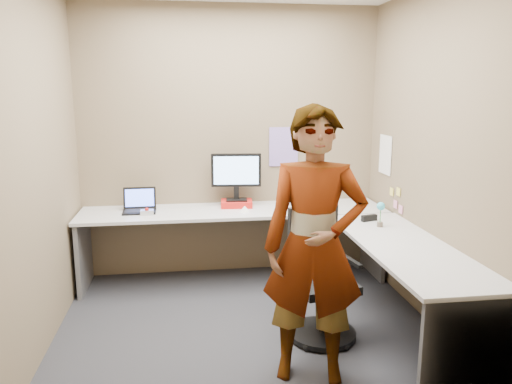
{
  "coord_description": "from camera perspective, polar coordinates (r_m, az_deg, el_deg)",
  "views": [
    {
      "loc": [
        -0.45,
        -3.73,
        1.89
      ],
      "look_at": [
        0.12,
        0.25,
        1.05
      ],
      "focal_mm": 35.0,
      "sensor_mm": 36.0,
      "label": 1
    }
  ],
  "objects": [
    {
      "name": "laptop",
      "position": [
        4.91,
        -13.17,
        -1.51
      ],
      "size": [
        0.31,
        0.26,
        0.22
      ],
      "rotation": [
        0.0,
        0.0,
        0.02
      ],
      "color": "black",
      "rests_on": "desk"
    },
    {
      "name": "person",
      "position": [
        3.22,
        6.68,
        -6.21
      ],
      "size": [
        0.74,
        0.58,
        1.8
      ],
      "primitive_type": "imported",
      "rotation": [
        0.0,
        0.0,
        -0.24
      ],
      "color": "#999399",
      "rests_on": "ground"
    },
    {
      "name": "wall_back",
      "position": [
        5.08,
        -2.97,
        5.67
      ],
      "size": [
        3.0,
        0.0,
        3.0
      ],
      "primitive_type": "plane",
      "rotation": [
        1.57,
        0.0,
        0.0
      ],
      "color": "brown",
      "rests_on": "ground"
    },
    {
      "name": "calendar_purple",
      "position": [
        5.15,
        3.18,
        5.19
      ],
      "size": [
        0.3,
        0.01,
        0.4
      ],
      "primitive_type": "cube",
      "color": "#846BB7",
      "rests_on": "wall_back"
    },
    {
      "name": "stapler",
      "position": [
        4.55,
        12.81,
        -2.91
      ],
      "size": [
        0.16,
        0.08,
        0.05
      ],
      "primitive_type": "cube",
      "rotation": [
        0.0,
        0.0,
        0.28
      ],
      "color": "black",
      "rests_on": "desk"
    },
    {
      "name": "sticky_note_c",
      "position": [
        4.76,
        16.2,
        -1.92
      ],
      "size": [
        0.01,
        0.07,
        0.07
      ],
      "primitive_type": "cube",
      "color": "pink",
      "rests_on": "wall_right"
    },
    {
      "name": "wall_right",
      "position": [
        4.25,
        19.37,
        3.82
      ],
      "size": [
        0.0,
        2.7,
        2.7
      ],
      "primitive_type": "plane",
      "rotation": [
        1.57,
        0.0,
        -1.57
      ],
      "color": "brown",
      "rests_on": "ground"
    },
    {
      "name": "paper_ream",
      "position": [
        4.98,
        -2.23,
        -1.32
      ],
      "size": [
        0.33,
        0.25,
        0.06
      ],
      "primitive_type": "cube",
      "rotation": [
        0.0,
        0.0,
        -0.08
      ],
      "color": "#B41712",
      "rests_on": "desk"
    },
    {
      "name": "trackball_mouse",
      "position": [
        4.77,
        -12.34,
        -2.25
      ],
      "size": [
        0.12,
        0.08,
        0.07
      ],
      "color": "#B7B7BC",
      "rests_on": "desk"
    },
    {
      "name": "calendar_white",
      "position": [
        5.06,
        14.56,
        4.14
      ],
      "size": [
        0.01,
        0.28,
        0.38
      ],
      "primitive_type": "cube",
      "color": "white",
      "rests_on": "wall_right"
    },
    {
      "name": "sticky_note_d",
      "position": [
        4.93,
        15.24,
        0.03
      ],
      "size": [
        0.01,
        0.07,
        0.07
      ],
      "primitive_type": "cube",
      "color": "#F2E059",
      "rests_on": "wall_right"
    },
    {
      "name": "desk",
      "position": [
        4.41,
        3.9,
        -5.4
      ],
      "size": [
        2.98,
        2.58,
        0.73
      ],
      "color": "silver",
      "rests_on": "ground"
    },
    {
      "name": "sticky_note_a",
      "position": [
        4.79,
        15.96,
        0.02
      ],
      "size": [
        0.01,
        0.07,
        0.07
      ],
      "primitive_type": "cube",
      "color": "#F2E059",
      "rests_on": "wall_right"
    },
    {
      "name": "ground",
      "position": [
        4.21,
        -1.13,
        -14.9
      ],
      "size": [
        3.0,
        3.0,
        0.0
      ],
      "primitive_type": "plane",
      "color": "#222226",
      "rests_on": "ground"
    },
    {
      "name": "sticky_note_b",
      "position": [
        4.87,
        15.64,
        -1.36
      ],
      "size": [
        0.01,
        0.07,
        0.07
      ],
      "primitive_type": "cube",
      "color": "pink",
      "rests_on": "wall_right"
    },
    {
      "name": "wall_left",
      "position": [
        3.92,
        -23.58,
        2.89
      ],
      "size": [
        0.0,
        2.7,
        2.7
      ],
      "primitive_type": "plane",
      "rotation": [
        1.57,
        0.0,
        1.57
      ],
      "color": "brown",
      "rests_on": "ground"
    },
    {
      "name": "flower",
      "position": [
        4.36,
        14.05,
        -2.06
      ],
      "size": [
        0.07,
        0.07,
        0.22
      ],
      "color": "brown",
      "rests_on": "desk"
    },
    {
      "name": "office_chair",
      "position": [
        3.92,
        7.3,
        -10.6
      ],
      "size": [
        0.55,
        0.52,
        0.98
      ],
      "rotation": [
        0.0,
        0.0,
        0.2
      ],
      "color": "black",
      "rests_on": "ground"
    },
    {
      "name": "origami",
      "position": [
        4.76,
        -1.3,
        -1.94
      ],
      "size": [
        0.1,
        0.1,
        0.06
      ],
      "primitive_type": "cone",
      "color": "white",
      "rests_on": "desk"
    },
    {
      "name": "monitor",
      "position": [
        4.94,
        -2.28,
        2.2
      ],
      "size": [
        0.49,
        0.16,
        0.47
      ],
      "rotation": [
        0.0,
        0.0,
        -0.08
      ],
      "color": "black",
      "rests_on": "paper_ream"
    }
  ]
}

